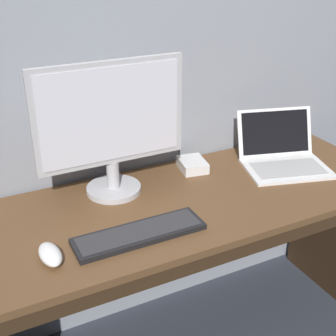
{
  "coord_description": "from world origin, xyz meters",
  "views": [
    {
      "loc": [
        -0.73,
        -1.28,
        1.59
      ],
      "look_at": [
        -0.1,
        0.0,
        0.88
      ],
      "focal_mm": 49.31,
      "sensor_mm": 36.0,
      "label": 1
    }
  ],
  "objects_px": {
    "laptop_white": "(282,153)",
    "computer_mouse": "(50,254)",
    "external_monitor": "(111,128)",
    "wired_keyboard": "(139,233)",
    "external_drive_box": "(192,165)"
  },
  "relations": [
    {
      "from": "laptop_white",
      "to": "external_drive_box",
      "type": "distance_m",
      "value": 0.38
    },
    {
      "from": "laptop_white",
      "to": "external_monitor",
      "type": "height_order",
      "value": "external_monitor"
    },
    {
      "from": "laptop_white",
      "to": "wired_keyboard",
      "type": "distance_m",
      "value": 0.78
    },
    {
      "from": "laptop_white",
      "to": "external_monitor",
      "type": "xyz_separation_m",
      "value": [
        -0.72,
        0.08,
        0.21
      ]
    },
    {
      "from": "external_drive_box",
      "to": "wired_keyboard",
      "type": "bearing_deg",
      "value": -138.24
    },
    {
      "from": "laptop_white",
      "to": "wired_keyboard",
      "type": "bearing_deg",
      "value": -163.25
    },
    {
      "from": "external_monitor",
      "to": "external_drive_box",
      "type": "relative_size",
      "value": 4.17
    },
    {
      "from": "computer_mouse",
      "to": "external_drive_box",
      "type": "relative_size",
      "value": 0.94
    },
    {
      "from": "external_monitor",
      "to": "wired_keyboard",
      "type": "distance_m",
      "value": 0.39
    },
    {
      "from": "computer_mouse",
      "to": "external_drive_box",
      "type": "bearing_deg",
      "value": 23.47
    },
    {
      "from": "external_monitor",
      "to": "computer_mouse",
      "type": "height_order",
      "value": "external_monitor"
    },
    {
      "from": "laptop_white",
      "to": "computer_mouse",
      "type": "xyz_separation_m",
      "value": [
        -1.03,
        -0.22,
        -0.03
      ]
    },
    {
      "from": "wired_keyboard",
      "to": "external_drive_box",
      "type": "xyz_separation_m",
      "value": [
        0.39,
        0.34,
        0.01
      ]
    },
    {
      "from": "external_monitor",
      "to": "external_drive_box",
      "type": "xyz_separation_m",
      "value": [
        0.35,
        0.04,
        -0.24
      ]
    },
    {
      "from": "external_drive_box",
      "to": "laptop_white",
      "type": "bearing_deg",
      "value": -18.25
    }
  ]
}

